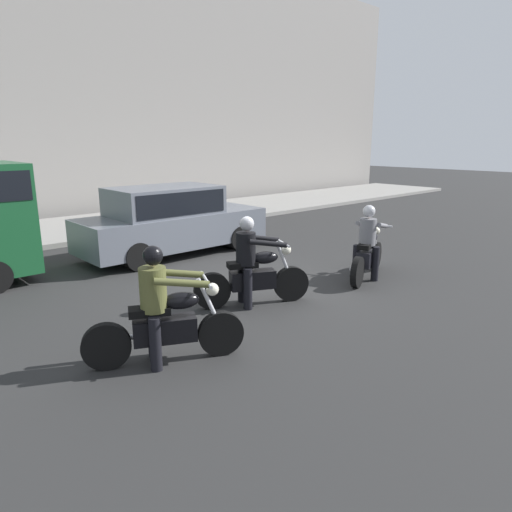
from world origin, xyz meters
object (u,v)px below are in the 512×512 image
motorcycle_with_rider_black_leather (252,269)px  parked_sedan_slate_gray (170,220)px  motorcycle_with_rider_gray (368,248)px  motorcycle_with_rider_olive (163,315)px

motorcycle_with_rider_black_leather → parked_sedan_slate_gray: size_ratio=0.40×
motorcycle_with_rider_gray → parked_sedan_slate_gray: parked_sedan_slate_gray is taller
motorcycle_with_rider_black_leather → parked_sedan_slate_gray: 4.26m
motorcycle_with_rider_gray → parked_sedan_slate_gray: (-1.90, 4.55, 0.25)m
motorcycle_with_rider_gray → motorcycle_with_rider_olive: size_ratio=1.06×
motorcycle_with_rider_black_leather → parked_sedan_slate_gray: (0.98, 4.14, 0.24)m
motorcycle_with_rider_gray → parked_sedan_slate_gray: 4.94m
motorcycle_with_rider_gray → motorcycle_with_rider_black_leather: size_ratio=1.06×
motorcycle_with_rider_olive → parked_sedan_slate_gray: (3.26, 4.99, 0.24)m
motorcycle_with_rider_olive → parked_sedan_slate_gray: parked_sedan_slate_gray is taller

